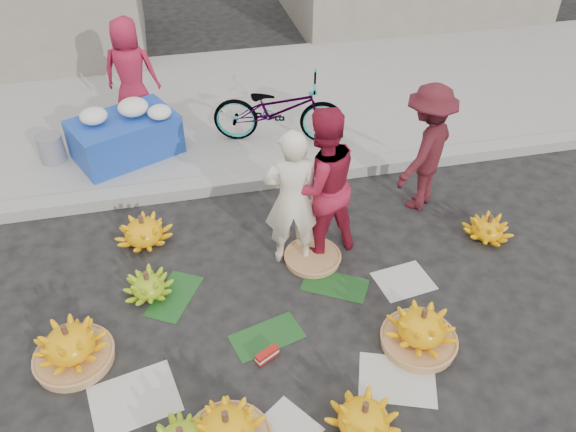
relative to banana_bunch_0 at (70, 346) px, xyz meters
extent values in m
plane|color=black|center=(1.80, 0.09, -0.20)|extent=(80.00, 80.00, 0.00)
cube|color=gray|center=(1.80, 2.29, -0.12)|extent=(40.00, 0.25, 0.15)
cube|color=gray|center=(1.80, 4.39, -0.14)|extent=(40.00, 4.00, 0.12)
cylinder|color=#AB7747|center=(0.00, 0.00, -0.15)|extent=(0.67, 0.67, 0.09)
cylinder|color=#4B2B1E|center=(0.00, 0.00, 0.20)|extent=(0.05, 0.05, 0.12)
cylinder|color=#4B2B1E|center=(1.21, -1.10, 0.20)|extent=(0.05, 0.05, 0.12)
cylinder|color=#4B2B1E|center=(2.26, -1.19, 0.10)|extent=(0.05, 0.05, 0.12)
cylinder|color=#AB7747|center=(3.02, -0.49, -0.15)|extent=(0.67, 0.67, 0.09)
cylinder|color=#4B2B1E|center=(3.02, -0.49, 0.20)|extent=(0.05, 0.05, 0.12)
cylinder|color=#4B2B1E|center=(4.35, 0.74, 0.05)|extent=(0.05, 0.05, 0.12)
cylinder|color=#4B2B1E|center=(0.66, 0.68, 0.04)|extent=(0.05, 0.05, 0.12)
cylinder|color=#4B2B1E|center=(0.64, 1.49, 0.10)|extent=(0.05, 0.05, 0.12)
cylinder|color=#AB7747|center=(2.37, 0.80, -0.17)|extent=(0.59, 0.59, 0.07)
cube|color=#AB1812|center=(1.66, -0.35, -0.15)|extent=(0.23, 0.17, 0.09)
imported|color=white|center=(2.16, 0.89, 0.57)|extent=(0.62, 0.45, 1.55)
imported|color=#B51B36|center=(2.49, 1.00, 0.64)|extent=(0.93, 0.79, 1.67)
imported|color=maroon|center=(3.84, 1.50, 0.57)|extent=(1.12, 1.07, 1.53)
cube|color=#193EA7|center=(0.49, 3.18, 0.19)|extent=(1.49, 1.26, 0.53)
ellipsoid|color=white|center=(0.17, 3.13, 0.55)|extent=(0.34, 0.34, 0.19)
ellipsoid|color=white|center=(0.65, 3.23, 0.56)|extent=(0.38, 0.38, 0.21)
ellipsoid|color=white|center=(0.97, 3.07, 0.53)|extent=(0.30, 0.30, 0.16)
cylinder|color=slate|center=(-0.45, 3.24, 0.10)|extent=(0.32, 0.32, 0.36)
imported|color=#B51B36|center=(0.64, 4.06, 0.67)|extent=(0.82, 0.63, 1.49)
imported|color=gray|center=(2.50, 3.11, 0.38)|extent=(1.07, 1.85, 0.92)
camera|label=1|loc=(1.15, -3.42, 3.89)|focal=35.00mm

